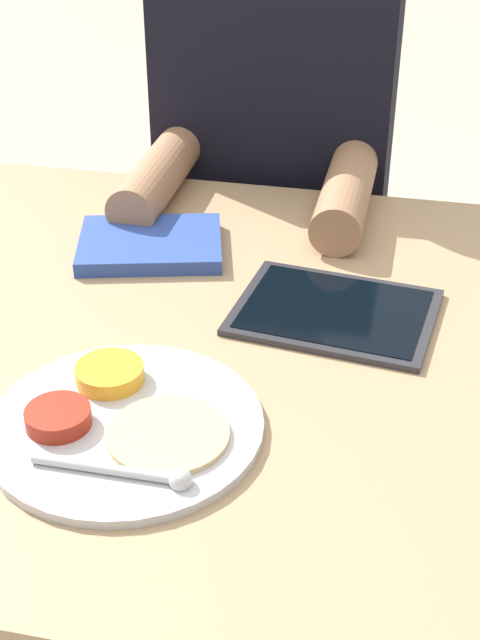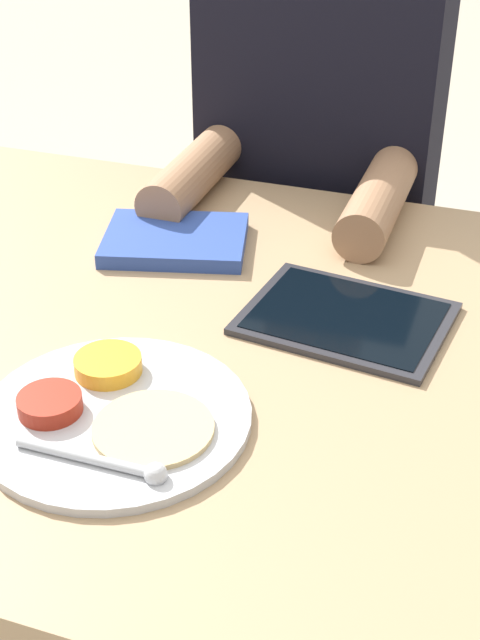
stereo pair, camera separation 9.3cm
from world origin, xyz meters
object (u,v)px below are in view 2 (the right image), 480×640
Objects in this scene: thali_tray at (113,413)px; tablet_device at (346,318)px; person_diner at (315,240)px; red_notebook at (175,241)px.

thali_tray is 1.08× the size of tablet_device.
person_diner reaches higher than thali_tray.
red_notebook is 0.42m from person_diner.
red_notebook is at bearing 103.02° from thali_tray.
thali_tray is at bearing -124.75° from tablet_device.
tablet_device is at bearing -71.87° from person_diner.
tablet_device is 0.54m from person_diner.
tablet_device is 0.21× the size of person_diner.
thali_tray reaches higher than red_notebook.
thali_tray reaches higher than tablet_device.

